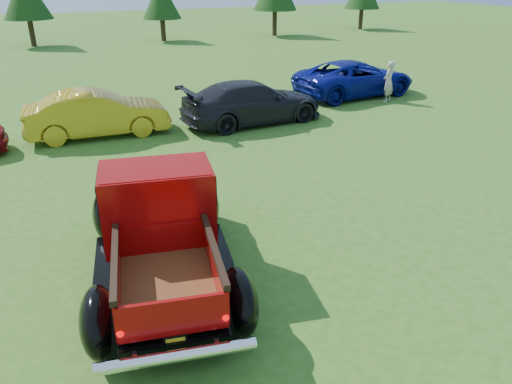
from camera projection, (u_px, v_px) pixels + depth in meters
ground at (250, 237)px, 10.24m from camera, size 120.00×120.00×0.00m
pickup_truck at (160, 221)px, 8.86m from camera, size 3.28×5.57×1.97m
show_car_yellow at (97, 114)px, 16.09m from camera, size 4.56×1.77×1.48m
show_car_grey at (252, 102)px, 17.47m from camera, size 5.21×2.43×1.47m
show_car_blue at (355, 78)px, 21.23m from camera, size 5.51×2.89×1.48m
spectator at (389, 82)px, 20.24m from camera, size 0.71×0.62×1.63m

